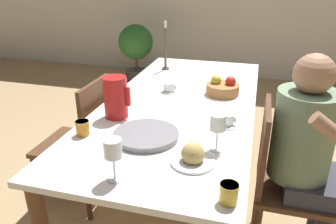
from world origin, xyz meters
TOP-DOWN VIEW (x-y plane):
  - ground_plane at (0.00, 0.00)m, footprint 20.00×20.00m
  - dining_table at (0.00, 0.00)m, footprint 0.90×2.01m
  - chair_person_side at (0.64, -0.26)m, footprint 0.42×0.42m
  - chair_opposite at (-0.64, -0.15)m, footprint 0.42×0.42m
  - person_seated at (0.72, -0.29)m, footprint 0.39×0.41m
  - red_pitcher at (-0.29, -0.33)m, footprint 0.15×0.13m
  - wine_glass_water at (0.29, -0.55)m, footprint 0.07×0.07m
  - wine_glass_juice at (-0.05, -0.88)m, footprint 0.07×0.07m
  - teacup_near_person at (0.31, -0.28)m, footprint 0.12×0.12m
  - teacup_across at (-0.12, 0.14)m, footprint 0.12×0.12m
  - serving_tray at (-0.05, -0.52)m, footprint 0.32×0.32m
  - bread_plate at (0.21, -0.68)m, footprint 0.19×0.19m
  - jam_jar_amber at (-0.36, -0.57)m, footprint 0.07×0.07m
  - jam_jar_red at (0.38, -0.90)m, footprint 0.07×0.07m
  - fruit_bowl at (0.23, 0.18)m, footprint 0.21×0.21m
  - candlestick_tall at (-0.28, 0.65)m, footprint 0.06×0.06m
  - potted_plant at (-1.25, 2.50)m, footprint 0.49×0.49m

SIDE VIEW (x-z plane):
  - ground_plane at x=0.00m, z-range 0.00..0.00m
  - chair_person_side at x=0.64m, z-range 0.03..0.92m
  - chair_opposite at x=-0.64m, z-range 0.03..0.92m
  - potted_plant at x=-1.25m, z-range 0.10..0.93m
  - dining_table at x=0.00m, z-range 0.29..1.06m
  - person_seated at x=0.72m, z-range 0.11..1.28m
  - serving_tray at x=-0.05m, z-range 0.77..0.80m
  - teacup_near_person at x=0.31m, z-range 0.76..0.83m
  - teacup_across at x=-0.12m, z-range 0.76..0.83m
  - bread_plate at x=0.21m, z-range 0.75..0.85m
  - jam_jar_amber at x=-0.36m, z-range 0.77..0.85m
  - jam_jar_red at x=0.38m, z-range 0.77..0.85m
  - fruit_bowl at x=0.23m, z-range 0.75..0.87m
  - red_pitcher at x=-0.29m, z-range 0.77..1.00m
  - wine_glass_juice at x=-0.05m, z-range 0.81..0.98m
  - wine_glass_water at x=0.29m, z-range 0.81..0.98m
  - candlestick_tall at x=-0.28m, z-range 0.73..1.12m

